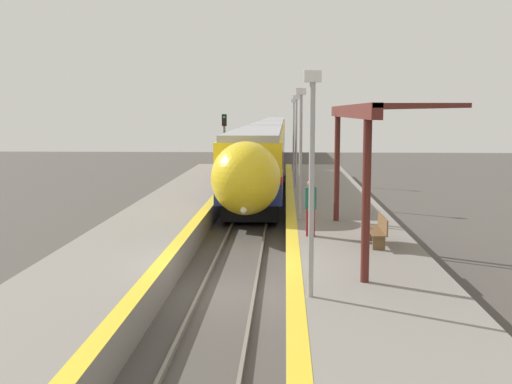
% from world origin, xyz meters
% --- Properties ---
extents(ground_plane, '(120.00, 120.00, 0.00)m').
position_xyz_m(ground_plane, '(0.00, 0.00, 0.00)').
color(ground_plane, '#4C4742').
extents(rail_left, '(0.08, 90.00, 0.15)m').
position_xyz_m(rail_left, '(-0.72, 0.00, 0.07)').
color(rail_left, slate).
rests_on(rail_left, ground_plane).
extents(rail_right, '(0.08, 90.00, 0.15)m').
position_xyz_m(rail_right, '(0.72, 0.00, 0.07)').
color(rail_right, slate).
rests_on(rail_right, ground_plane).
extents(train, '(2.82, 84.21, 3.89)m').
position_xyz_m(train, '(0.00, 48.22, 2.23)').
color(train, black).
rests_on(train, ground_plane).
extents(platform_right, '(4.01, 64.00, 0.88)m').
position_xyz_m(platform_right, '(3.55, 0.00, 0.44)').
color(platform_right, gray).
rests_on(platform_right, ground_plane).
extents(platform_left, '(3.52, 64.00, 0.88)m').
position_xyz_m(platform_left, '(-3.31, 0.00, 0.44)').
color(platform_left, gray).
rests_on(platform_left, ground_plane).
extents(platform_bench, '(0.44, 1.79, 0.89)m').
position_xyz_m(platform_bench, '(4.33, 2.44, 1.35)').
color(platform_bench, brown).
rests_on(platform_bench, platform_right).
extents(person_waiting, '(0.36, 0.24, 1.81)m').
position_xyz_m(person_waiting, '(2.34, 3.79, 1.82)').
color(person_waiting, maroon).
rests_on(person_waiting, platform_right).
extents(railway_signal, '(0.28, 0.28, 4.69)m').
position_xyz_m(railway_signal, '(-2.12, 21.58, 2.85)').
color(railway_signal, '#59595E').
rests_on(railway_signal, ground_plane).
extents(lamppost_near, '(0.36, 0.20, 4.83)m').
position_xyz_m(lamppost_near, '(2.08, -3.05, 3.67)').
color(lamppost_near, '#9E9EA3').
rests_on(lamppost_near, platform_right).
extents(lamppost_mid, '(0.36, 0.20, 4.83)m').
position_xyz_m(lamppost_mid, '(2.08, 7.06, 3.67)').
color(lamppost_mid, '#9E9EA3').
rests_on(lamppost_mid, platform_right).
extents(lamppost_far, '(0.36, 0.20, 4.83)m').
position_xyz_m(lamppost_far, '(2.08, 17.18, 3.67)').
color(lamppost_far, '#9E9EA3').
rests_on(lamppost_far, platform_right).
extents(lamppost_farthest, '(0.36, 0.20, 4.83)m').
position_xyz_m(lamppost_farthest, '(2.08, 27.30, 3.67)').
color(lamppost_farthest, '#9E9EA3').
rests_on(lamppost_farthest, platform_right).
extents(station_canopy, '(2.02, 11.52, 4.17)m').
position_xyz_m(station_canopy, '(3.97, 2.48, 4.76)').
color(station_canopy, '#511E19').
rests_on(station_canopy, platform_right).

